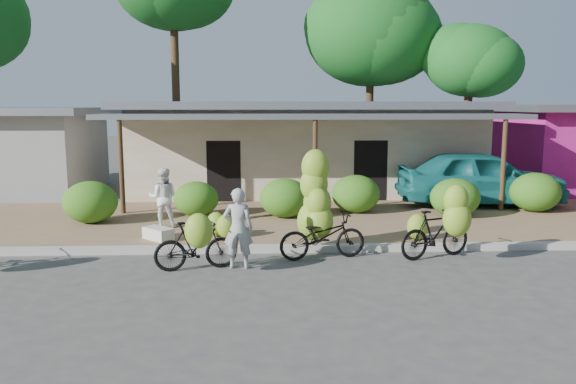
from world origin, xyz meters
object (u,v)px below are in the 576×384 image
(sack_near, at_px, (209,226))
(bike_center, at_px, (319,217))
(tree_near_right, at_px, (465,59))
(sack_far, at_px, (158,234))
(bike_right, at_px, (441,228))
(vendor, at_px, (238,228))
(bike_left, at_px, (196,243))
(tree_center_right, at_px, (367,31))
(bystander, at_px, (163,198))
(teal_van, at_px, (481,178))

(sack_near, bearing_deg, bike_center, -35.66)
(tree_near_right, height_order, sack_far, tree_near_right)
(bike_center, xyz_separation_m, sack_far, (-3.66, 1.15, -0.61))
(tree_near_right, height_order, bike_right, tree_near_right)
(sack_far, bearing_deg, vendor, -45.66)
(bike_right, height_order, vendor, bike_right)
(bike_left, xyz_separation_m, sack_near, (-0.04, 2.89, -0.30))
(tree_center_right, bearing_deg, bystander, -120.77)
(sack_far, relative_size, bystander, 0.49)
(sack_near, distance_m, teal_van, 8.90)
(tree_near_right, relative_size, bike_left, 3.98)
(bike_left, bearing_deg, teal_van, -64.52)
(teal_van, bearing_deg, bystander, 107.34)
(tree_near_right, distance_m, vendor, 17.25)
(sack_near, relative_size, vendor, 0.52)
(bike_left, bearing_deg, vendor, -89.59)
(bike_right, height_order, teal_van, teal_van)
(bike_left, distance_m, sack_far, 2.52)
(sack_far, bearing_deg, tree_center_right, 62.20)
(sack_far, distance_m, teal_van, 10.20)
(sack_near, relative_size, bystander, 0.55)
(vendor, bearing_deg, bike_left, 18.10)
(sack_near, bearing_deg, bystander, 150.19)
(bike_left, bearing_deg, sack_near, -12.13)
(bike_center, height_order, sack_far, bike_center)
(bike_left, relative_size, teal_van, 0.33)
(bike_center, distance_m, sack_far, 3.89)
(bike_right, bearing_deg, tree_near_right, -42.28)
(bike_left, relative_size, bystander, 1.11)
(bike_right, distance_m, teal_van, 6.56)
(bike_right, relative_size, bystander, 1.18)
(bike_left, bearing_deg, bike_right, -95.85)
(bike_center, bearing_deg, bike_right, -111.63)
(bike_right, bearing_deg, vendor, 74.29)
(bike_left, relative_size, bike_right, 0.94)
(tree_center_right, bearing_deg, bike_right, -94.03)
(bike_left, height_order, teal_van, teal_van)
(vendor, distance_m, teal_van, 9.58)
(tree_near_right, relative_size, bike_center, 2.95)
(vendor, bearing_deg, tree_near_right, -119.13)
(sack_near, xyz_separation_m, vendor, (0.85, -2.70, 0.55))
(bike_left, distance_m, sack_near, 2.91)
(bike_center, bearing_deg, tree_near_right, -42.14)
(tree_near_right, bearing_deg, vendor, -123.95)
(bystander, bearing_deg, bike_left, 107.34)
(tree_near_right, height_order, teal_van, tree_near_right)
(bystander, bearing_deg, sack_far, 92.56)
(bike_left, bearing_deg, tree_center_right, -33.79)
(bike_right, bearing_deg, sack_far, 54.11)
(sack_near, relative_size, sack_far, 1.13)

